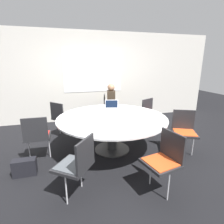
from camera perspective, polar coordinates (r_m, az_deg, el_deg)
ground_plane at (r=3.79m, az=0.00°, el=-12.09°), size 16.00×16.00×0.00m
wall_back at (r=5.58m, az=-6.22°, el=11.31°), size 8.00×0.07×2.70m
conference_table at (r=3.55m, az=0.00°, el=-3.19°), size 2.19×2.19×0.72m
chair_0 at (r=5.23m, az=-1.06°, el=1.94°), size 0.52×0.53×0.87m
chair_1 at (r=4.43m, az=-16.16°, el=-1.22°), size 0.61×0.61×0.87m
chair_2 at (r=3.47m, az=-23.29°, el=-6.64°), size 0.45×0.43×0.87m
chair_3 at (r=2.40m, az=-11.29°, el=-15.74°), size 0.60×0.60×0.87m
chair_4 at (r=2.56m, az=16.73°, el=-13.99°), size 0.50×0.52×0.87m
chair_5 at (r=3.72m, az=22.49°, el=-5.05°), size 0.57×0.56×0.87m
chair_6 at (r=4.64m, az=12.62°, el=-0.21°), size 0.58×0.57×0.87m
person_0 at (r=4.95m, az=-0.11°, el=3.44°), size 0.32×0.40×1.22m
laptop at (r=4.07m, az=-0.14°, el=1.63°), size 0.36×0.31×0.21m
coffee_cup at (r=3.70m, az=1.56°, el=-0.02°), size 0.08×0.08×0.09m
handbag at (r=3.29m, az=-26.61°, el=-15.83°), size 0.36×0.16×0.28m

